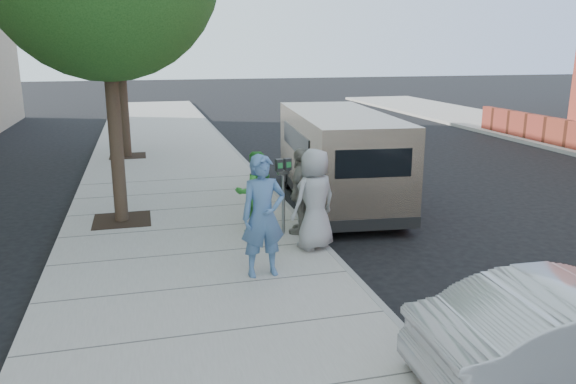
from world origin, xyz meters
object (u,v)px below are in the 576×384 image
object	(u,v)px
van	(338,156)
person_gray_shirt	(315,199)
tree_far	(119,11)
person_officer	(263,216)
person_striped_polo	(301,191)
parking_meter	(283,180)
person_green_shirt	(255,192)

from	to	relation	value
van	person_gray_shirt	bearing A→B (deg)	-110.21
tree_far	person_gray_shirt	distance (m)	11.49
person_officer	person_striped_polo	distance (m)	2.25
parking_meter	tree_far	bearing A→B (deg)	96.23
tree_far	person_green_shirt	xyz separation A→B (m)	(2.58, -9.10, -3.91)
parking_meter	van	size ratio (longest dim) A/B	0.24
van	person_officer	distance (m)	5.15
parking_meter	person_striped_polo	distance (m)	0.43
tree_far	person_green_shirt	size ratio (longest dim) A/B	3.94
tree_far	person_striped_polo	world-z (taller)	tree_far
person_officer	person_green_shirt	size ratio (longest dim) A/B	1.21
tree_far	person_officer	distance (m)	12.09
parking_meter	person_officer	distance (m)	2.12
person_green_shirt	person_gray_shirt	bearing A→B (deg)	120.96
tree_far	van	distance (m)	9.36
van	person_striped_polo	xyz separation A→B (m)	(-1.62, -2.42, -0.18)
person_officer	person_striped_polo	size ratio (longest dim) A/B	1.16
person_green_shirt	tree_far	bearing A→B (deg)	-79.83
parking_meter	person_gray_shirt	world-z (taller)	person_gray_shirt
person_officer	person_striped_polo	world-z (taller)	person_officer
van	person_green_shirt	world-z (taller)	van
person_green_shirt	parking_meter	bearing A→B (deg)	151.46
parking_meter	person_green_shirt	bearing A→B (deg)	144.95
person_officer	person_gray_shirt	size ratio (longest dim) A/B	1.07
van	person_officer	world-z (taller)	van
tree_far	person_gray_shirt	size ratio (longest dim) A/B	3.49
person_green_shirt	person_gray_shirt	world-z (taller)	person_gray_shirt
tree_far	person_gray_shirt	bearing A→B (deg)	-71.42
parking_meter	person_striped_polo	xyz separation A→B (m)	(0.35, -0.04, -0.24)
person_green_shirt	person_officer	bearing A→B (deg)	76.42
person_gray_shirt	person_striped_polo	xyz separation A→B (m)	(0.00, 0.92, -0.07)
tree_far	van	bearing A→B (deg)	-53.86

